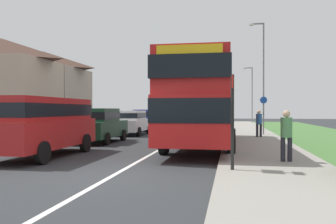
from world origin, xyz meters
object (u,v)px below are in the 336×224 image
(parked_car_dark_green, at_px, (99,124))
(parked_car_white, at_px, (131,122))
(street_lamp_far, at_px, (251,91))
(bus_stop_sign, at_px, (232,115))
(double_decker_bus, at_px, (204,100))
(cycle_route_sign, at_px, (264,114))
(street_lamp_mid, at_px, (262,70))
(pedestrian_walking_away, at_px, (259,122))
(parked_car_blue, at_px, (146,119))
(parked_van_red, at_px, (42,122))
(pedestrian_at_stop, at_px, (286,133))

(parked_car_dark_green, height_order, parked_car_white, parked_car_dark_green)
(street_lamp_far, bearing_deg, bus_stop_sign, -93.94)
(double_decker_bus, height_order, street_lamp_far, street_lamp_far)
(cycle_route_sign, xyz_separation_m, street_lamp_mid, (0.37, 5.24, 3.36))
(parked_car_dark_green, height_order, cycle_route_sign, cycle_route_sign)
(pedestrian_walking_away, distance_m, street_lamp_mid, 8.38)
(parked_car_dark_green, relative_size, bus_stop_sign, 1.62)
(street_lamp_far, bearing_deg, pedestrian_walking_away, -92.09)
(parked_car_blue, height_order, street_lamp_far, street_lamp_far)
(cycle_route_sign, bearing_deg, double_decker_bus, -115.41)
(double_decker_bus, xyz_separation_m, cycle_route_sign, (3.28, 6.91, -0.72))
(bus_stop_sign, bearing_deg, street_lamp_far, 86.06)
(parked_van_red, xyz_separation_m, parked_car_dark_green, (0.02, 5.52, -0.31))
(parked_car_white, height_order, bus_stop_sign, bus_stop_sign)
(bus_stop_sign, bearing_deg, parked_car_blue, 110.41)
(parked_van_red, height_order, parked_car_blue, parked_van_red)
(pedestrian_walking_away, distance_m, bus_stop_sign, 11.72)
(street_lamp_far, bearing_deg, parked_car_dark_green, -108.49)
(double_decker_bus, height_order, bus_stop_sign, double_decker_bus)
(parked_car_dark_green, bearing_deg, cycle_route_sign, 34.56)
(bus_stop_sign, distance_m, cycle_route_sign, 13.93)
(parked_car_white, bearing_deg, parked_van_red, -90.63)
(cycle_route_sign, height_order, street_lamp_far, street_lamp_far)
(cycle_route_sign, xyz_separation_m, street_lamp_far, (0.41, 21.22, 2.55))
(pedestrian_walking_away, xyz_separation_m, street_lamp_far, (0.85, 23.39, 3.00))
(double_decker_bus, xyz_separation_m, pedestrian_walking_away, (2.84, 4.73, -1.17))
(pedestrian_at_stop, distance_m, bus_stop_sign, 2.46)
(parked_van_red, bearing_deg, parked_car_blue, 90.15)
(pedestrian_at_stop, relative_size, bus_stop_sign, 0.64)
(pedestrian_at_stop, relative_size, street_lamp_mid, 0.20)
(double_decker_bus, bearing_deg, parked_car_blue, 115.93)
(parked_car_white, distance_m, bus_stop_sign, 14.86)
(parked_car_dark_green, distance_m, street_lamp_mid, 14.93)
(pedestrian_walking_away, xyz_separation_m, bus_stop_sign, (-1.56, -11.61, 0.56))
(parked_van_red, height_order, parked_car_dark_green, parked_van_red)
(parked_car_dark_green, relative_size, pedestrian_at_stop, 2.52)
(bus_stop_sign, height_order, cycle_route_sign, bus_stop_sign)
(street_lamp_mid, height_order, street_lamp_far, street_lamp_mid)
(pedestrian_walking_away, bearing_deg, parked_car_dark_green, -155.18)
(parked_car_blue, xyz_separation_m, cycle_route_sign, (8.75, -4.34, 0.50))
(parked_car_blue, bearing_deg, pedestrian_walking_away, -38.11)
(parked_van_red, bearing_deg, parked_car_white, 89.37)
(parked_van_red, xyz_separation_m, parked_car_white, (0.12, 11.04, -0.36))
(pedestrian_at_stop, bearing_deg, parked_car_white, 125.36)
(parked_car_white, bearing_deg, parked_car_blue, 91.96)
(parked_car_blue, distance_m, cycle_route_sign, 9.78)
(double_decker_bus, xyz_separation_m, street_lamp_far, (3.69, 28.12, 1.83))
(pedestrian_at_stop, relative_size, cycle_route_sign, 0.66)
(parked_van_red, relative_size, bus_stop_sign, 2.02)
(parked_van_red, xyz_separation_m, street_lamp_mid, (9.07, 16.76, 3.53))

